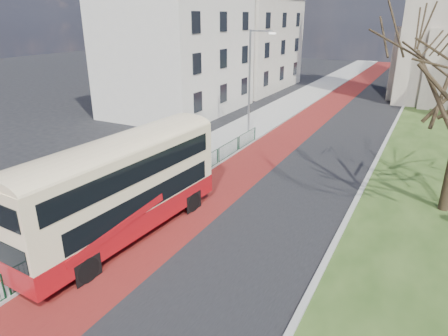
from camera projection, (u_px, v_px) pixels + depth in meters
The scene contains 11 objects.
ground at pixel (167, 249), 16.61m from camera, with size 160.00×160.00×0.00m, color black.
road_carriageway at pixel (325, 135), 32.47m from camera, with size 9.00×120.00×0.01m, color black.
bus_lane at pixel (294, 131), 33.65m from camera, with size 3.40×120.00×0.01m, color #591414.
pavement_west at pixel (253, 125), 35.29m from camera, with size 4.00×120.00×0.12m, color gray.
kerb_west at pixel (274, 128), 34.41m from camera, with size 0.25×120.00×0.13m, color #999993.
kerb_east at pixel (389, 136), 32.10m from camera, with size 0.25×80.00×0.13m, color #999993.
pedestrian_railing at pixel (165, 189), 21.00m from camera, with size 0.07×24.00×1.12m.
street_block_near at pixel (178, 44), 38.56m from camera, with size 10.30×14.30×13.00m.
street_block_far at pixel (247, 43), 52.04m from camera, with size 10.30×16.30×11.50m.
streetlamp at pixel (251, 76), 31.73m from camera, with size 2.13×0.18×8.00m.
bus at pixel (122, 185), 16.78m from camera, with size 2.99×10.42×4.31m.
Camera 1 is at (8.78, -11.53, 9.11)m, focal length 32.00 mm.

